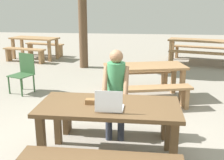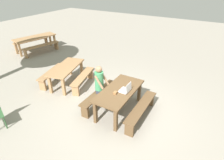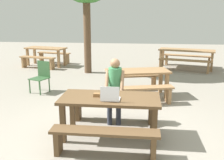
{
  "view_description": "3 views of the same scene",
  "coord_description": "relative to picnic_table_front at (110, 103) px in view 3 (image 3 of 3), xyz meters",
  "views": [
    {
      "loc": [
        0.41,
        -3.23,
        1.99
      ],
      "look_at": [
        0.01,
        0.25,
        1.01
      ],
      "focal_mm": 44.55,
      "sensor_mm": 36.0,
      "label": 1
    },
    {
      "loc": [
        -4.01,
        -2.08,
        3.65
      ],
      "look_at": [
        0.01,
        0.25,
        1.01
      ],
      "focal_mm": 29.77,
      "sensor_mm": 36.0,
      "label": 2
    },
    {
      "loc": [
        0.53,
        -4.48,
        2.22
      ],
      "look_at": [
        0.01,
        0.25,
        1.01
      ],
      "focal_mm": 42.68,
      "sensor_mm": 36.0,
      "label": 3
    }
  ],
  "objects": [
    {
      "name": "bench_near",
      "position": [
        0.0,
        -0.71,
        -0.31
      ],
      "size": [
        1.71,
        0.3,
        0.44
      ],
      "color": "brown",
      "rests_on": "ground"
    },
    {
      "name": "bench_distant_north",
      "position": [
        0.29,
        3.08,
        -0.31
      ],
      "size": [
        1.53,
        0.65,
        0.45
      ],
      "rotation": [
        0.0,
        0.0,
        0.24
      ],
      "color": "#9E754C",
      "rests_on": "ground"
    },
    {
      "name": "person_seated",
      "position": [
        0.02,
        0.67,
        0.12
      ],
      "size": [
        0.38,
        0.39,
        1.33
      ],
      "color": "#333847",
      "rests_on": "ground"
    },
    {
      "name": "bench_distant_south",
      "position": [
        0.61,
        1.83,
        -0.31
      ],
      "size": [
        1.53,
        0.65,
        0.45
      ],
      "rotation": [
        0.0,
        0.0,
        0.24
      ],
      "color": "#9E754C",
      "rests_on": "ground"
    },
    {
      "name": "picnic_table_front",
      "position": [
        0.0,
        0.0,
        0.0
      ],
      "size": [
        1.77,
        0.84,
        0.76
      ],
      "color": "brown",
      "rests_on": "ground"
    },
    {
      "name": "bench_far",
      "position": [
        0.0,
        0.71,
        -0.31
      ],
      "size": [
        1.71,
        0.3,
        0.44
      ],
      "color": "brown",
      "rests_on": "ground"
    },
    {
      "name": "bench_rear_north",
      "position": [
        -3.34,
        6.96,
        -0.3
      ],
      "size": [
        1.55,
        0.63,
        0.48
      ],
      "rotation": [
        0.0,
        0.0,
        -0.22
      ],
      "color": "#9E754C",
      "rests_on": "ground"
    },
    {
      "name": "picnic_table_distant",
      "position": [
        0.45,
        2.46,
        -0.04
      ],
      "size": [
        1.79,
        1.1,
        0.72
      ],
      "rotation": [
        0.0,
        0.0,
        0.24
      ],
      "color": "#9E754C",
      "rests_on": "ground"
    },
    {
      "name": "bench_mid_north",
      "position": [
        2.49,
        6.95,
        -0.29
      ],
      "size": [
        1.96,
        0.78,
        0.46
      ],
      "rotation": [
        0.0,
        0.0,
        -0.25
      ],
      "color": "#9E754C",
      "rests_on": "ground"
    },
    {
      "name": "bench_rear_south",
      "position": [
        -3.62,
        5.73,
        -0.3
      ],
      "size": [
        1.55,
        0.63,
        0.48
      ],
      "rotation": [
        0.0,
        0.0,
        -0.22
      ],
      "color": "#9E754C",
      "rests_on": "ground"
    },
    {
      "name": "ground_plane",
      "position": [
        0.0,
        0.0,
        -0.64
      ],
      "size": [
        30.0,
        30.0,
        0.0
      ],
      "primitive_type": "plane",
      "color": "gray"
    },
    {
      "name": "small_pouch",
      "position": [
        -0.24,
        0.0,
        0.15
      ],
      "size": [
        0.12,
        0.09,
        0.06
      ],
      "color": "olive",
      "rests_on": "picnic_table_front"
    },
    {
      "name": "picnic_table_mid",
      "position": [
        2.34,
        6.37,
        0.02
      ],
      "size": [
        2.27,
        1.23,
        0.77
      ],
      "rotation": [
        0.0,
        0.0,
        -0.25
      ],
      "color": "#9E754C",
      "rests_on": "ground"
    },
    {
      "name": "plastic_chair",
      "position": [
        -2.28,
        2.6,
        -0.18
      ],
      "size": [
        0.57,
        0.57,
        0.88
      ],
      "rotation": [
        0.0,
        0.0,
        5.9
      ],
      "color": "#335933",
      "rests_on": "ground"
    },
    {
      "name": "picnic_table_rear",
      "position": [
        -3.48,
        6.34,
        -0.0
      ],
      "size": [
        1.81,
        1.06,
        0.77
      ],
      "rotation": [
        0.0,
        0.0,
        -0.22
      ],
      "color": "#9E754C",
      "rests_on": "ground"
    },
    {
      "name": "laptop",
      "position": [
        0.03,
        -0.2,
        0.18
      ],
      "size": [
        0.32,
        0.28,
        0.27
      ],
      "rotation": [
        0.0,
        0.0,
        3.13
      ],
      "color": "silver",
      "rests_on": "picnic_table_front"
    },
    {
      "name": "bench_mid_south",
      "position": [
        2.19,
        5.8,
        -0.29
      ],
      "size": [
        1.96,
        0.78,
        0.46
      ],
      "rotation": [
        0.0,
        0.0,
        -0.25
      ],
      "color": "#9E754C",
      "rests_on": "ground"
    }
  ]
}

